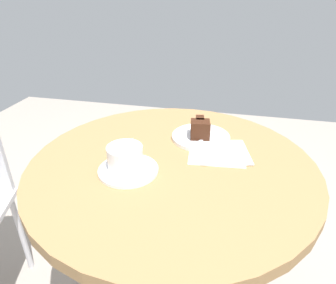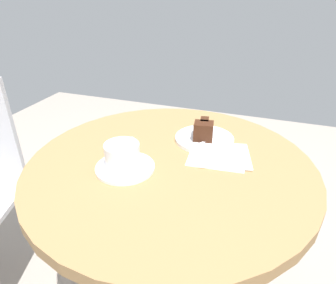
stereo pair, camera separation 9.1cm
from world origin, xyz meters
name	(u,v)px [view 1 (the left image)]	position (x,y,z in m)	size (l,w,h in m)	color
cafe_table	(172,192)	(0.00, 0.00, 0.62)	(0.85, 0.85, 0.73)	olive
saucer	(128,170)	(-0.08, 0.11, 0.74)	(0.17, 0.17, 0.01)	white
coffee_cup	(125,157)	(-0.07, 0.12, 0.78)	(0.13, 0.10, 0.07)	white
teaspoon	(137,177)	(-0.12, 0.07, 0.74)	(0.09, 0.04, 0.00)	silver
cake_plate	(201,137)	(0.17, -0.06, 0.74)	(0.20, 0.20, 0.01)	white
cake_slice	(200,129)	(0.16, -0.06, 0.77)	(0.10, 0.07, 0.06)	black
fork	(201,141)	(0.12, -0.07, 0.75)	(0.13, 0.08, 0.00)	silver
napkin	(220,152)	(0.08, -0.13, 0.73)	(0.18, 0.20, 0.00)	silver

